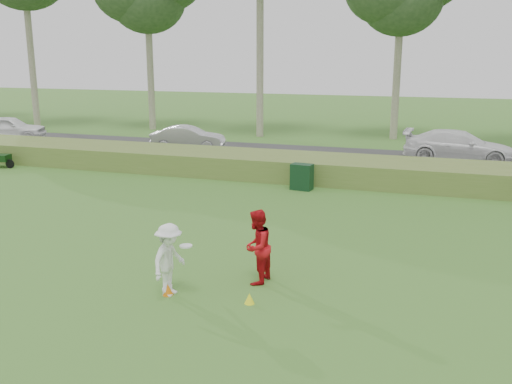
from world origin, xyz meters
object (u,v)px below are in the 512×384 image
(player_white, at_px, (169,260))
(car_mid, at_px, (188,138))
(player_red, at_px, (257,247))
(cone_yellow, at_px, (249,298))
(car_right, at_px, (459,146))
(cone_orange, at_px, (168,290))
(car_left, at_px, (9,128))
(utility_cabinet, at_px, (302,177))

(player_white, distance_m, car_mid, 18.47)
(player_red, distance_m, cone_yellow, 1.36)
(player_white, bearing_deg, car_right, -12.01)
(cone_orange, xyz_separation_m, cone_yellow, (1.80, 0.14, -0.01))
(car_left, bearing_deg, car_mid, -112.44)
(cone_orange, bearing_deg, utility_cabinet, 87.74)
(car_left, relative_size, car_mid, 1.08)
(car_left, bearing_deg, player_red, -149.57)
(car_left, bearing_deg, player_white, -153.87)
(player_red, distance_m, car_mid, 18.09)
(car_mid, bearing_deg, utility_cabinet, -143.50)
(utility_cabinet, distance_m, car_mid, 10.19)
(cone_orange, xyz_separation_m, car_right, (6.14, 17.97, 0.67))
(cone_yellow, distance_m, utility_cabinet, 10.34)
(car_right, bearing_deg, cone_orange, 163.83)
(player_white, relative_size, player_red, 0.93)
(cone_yellow, xyz_separation_m, car_left, (-20.79, 16.90, 0.66))
(player_red, xyz_separation_m, cone_orange, (-1.60, -1.26, -0.72))
(car_right, bearing_deg, car_mid, 96.90)
(player_white, bearing_deg, car_left, 55.02)
(player_white, relative_size, cone_orange, 6.27)
(player_red, relative_size, car_right, 0.34)
(car_mid, relative_size, car_right, 0.76)
(utility_cabinet, xyz_separation_m, car_left, (-19.40, 6.67, 0.27))
(car_mid, xyz_separation_m, car_right, (13.50, 1.00, 0.10))
(cone_yellow, bearing_deg, car_mid, 118.56)
(cone_orange, height_order, car_right, car_right)
(utility_cabinet, bearing_deg, cone_yellow, -74.85)
(cone_orange, xyz_separation_m, car_left, (-18.99, 17.05, 0.64))
(player_white, relative_size, car_left, 0.38)
(player_white, height_order, car_right, player_white)
(cone_yellow, bearing_deg, car_left, 140.89)
(player_red, relative_size, car_mid, 0.44)
(car_left, relative_size, car_right, 0.82)
(cone_yellow, distance_m, car_mid, 19.18)
(cone_orange, height_order, car_left, car_left)
(player_red, xyz_separation_m, car_left, (-20.59, 15.78, -0.08))
(player_white, distance_m, car_left, 25.51)
(cone_yellow, relative_size, utility_cabinet, 0.23)
(car_right, bearing_deg, player_white, 163.87)
(player_white, distance_m, utility_cabinet, 10.34)
(player_white, bearing_deg, cone_orange, 153.92)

